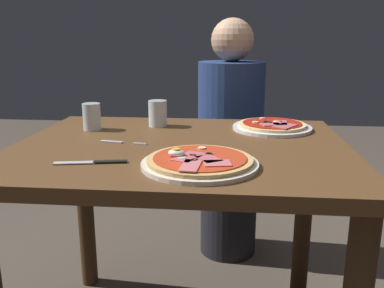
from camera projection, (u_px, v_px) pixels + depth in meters
name	position (u px, v px, depth m)	size (l,w,h in m)	color
dining_table	(181.00, 182.00, 1.33)	(1.06, 0.84, 0.76)	brown
pizza_foreground	(199.00, 162.00, 1.07)	(0.31, 0.31, 0.05)	silver
pizza_across_left	(272.00, 126.00, 1.50)	(0.29, 0.29, 0.03)	white
water_glass_near	(92.00, 118.00, 1.49)	(0.06, 0.06, 0.10)	silver
water_glass_far	(158.00, 115.00, 1.55)	(0.07, 0.07, 0.10)	silver
fork	(120.00, 142.00, 1.31)	(0.16, 0.04, 0.00)	silver
knife	(96.00, 162.00, 1.10)	(0.20, 0.05, 0.01)	silver
diner_person	(230.00, 147.00, 2.03)	(0.32, 0.32, 1.18)	black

